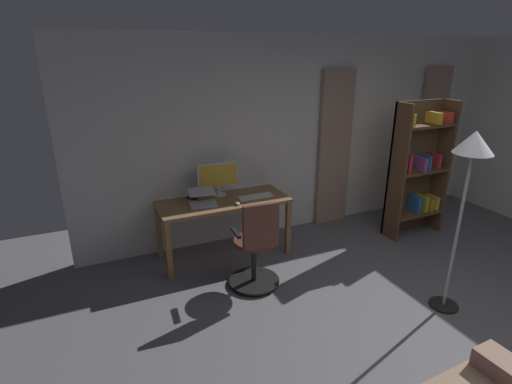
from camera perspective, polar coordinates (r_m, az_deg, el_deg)
The scene contains 13 objects.
ground_plane at distance 4.14m, azimuth 28.22°, elevation -19.19°, with size 8.11×8.11×0.00m, color #5F5D61.
back_room_partition at distance 5.58m, azimuth 6.91°, elevation 8.06°, with size 6.24×0.10×2.65m, color silver.
curtain_left_panel at distance 6.99m, azimuth 23.82°, elevation 7.07°, with size 0.50×0.06×2.21m, color tan.
curtain_right_panel at distance 5.78m, azimuth 11.27°, elevation 6.02°, with size 0.51×0.06×2.21m, color tan.
desk at distance 4.81m, azimuth -4.72°, elevation -2.25°, with size 1.58×0.64×0.74m.
office_chair at distance 4.22m, azimuth 0.02°, elevation -8.10°, with size 0.56×0.56×1.02m.
computer_monitor at distance 4.88m, azimuth -5.46°, elevation 2.21°, with size 0.53×0.18×0.41m.
computer_keyboard at distance 4.84m, azimuth -0.10°, elevation -0.68°, with size 0.44×0.13×0.02m, color silver.
laptop at distance 4.67m, azimuth -7.72°, elevation -1.09°, with size 0.35×0.37×0.15m.
computer_mouse at distance 4.62m, azimuth -2.77°, elevation -1.62°, with size 0.06×0.10×0.04m, color silver.
cell_phone_by_monitor at distance 4.87m, azimuth -9.26°, elevation -0.88°, with size 0.07×0.14×0.01m, color black.
bookshelf at distance 5.80m, azimuth 22.25°, elevation 3.11°, with size 0.83×0.30×1.84m.
floor_lamp at distance 3.98m, azimuth 28.63°, elevation 4.01°, with size 0.34×0.34×1.79m.
Camera 1 is at (2.82, 1.78, 2.45)m, focal length 27.70 mm.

